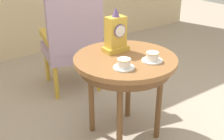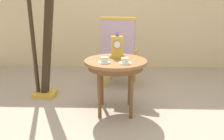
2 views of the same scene
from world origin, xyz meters
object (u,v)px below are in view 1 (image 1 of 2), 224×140
mantel_clock (116,34)px  teacup_left (124,64)px  armchair (72,35)px  teacup_right (152,57)px  side_table (125,67)px

mantel_clock → teacup_left: bearing=-116.6°
teacup_left → armchair: size_ratio=0.13×
teacup_right → armchair: bearing=93.1°
side_table → teacup_left: teacup_left is taller
side_table → armchair: (0.05, 0.89, -0.00)m
side_table → mantel_clock: mantel_clock is taller
teacup_right → mantel_clock: mantel_clock is taller
teacup_right → mantel_clock: 0.34m
teacup_left → teacup_right: (0.23, -0.02, -0.00)m
teacup_left → armchair: (0.18, 1.04, -0.11)m
armchair → teacup_right: bearing=-86.9°
teacup_right → mantel_clock: (-0.09, 0.31, 0.11)m
side_table → armchair: armchair is taller
armchair → side_table: bearing=-93.1°
side_table → armchair: 0.89m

